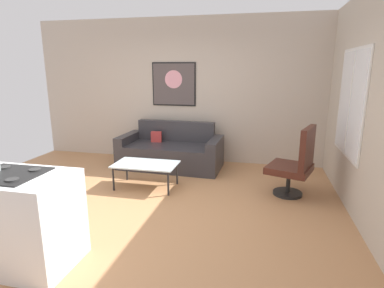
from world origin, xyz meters
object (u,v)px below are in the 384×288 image
Objects in this scene: couch at (171,152)px; armchair at (296,163)px; coffee_table at (146,165)px; wall_painting at (174,84)px.

armchair is at bearing -23.71° from couch.
couch is 1.85× the size of armchair.
armchair reaches higher than couch.
couch reaches higher than coffee_table.
couch is 1.98× the size of coffee_table.
wall_painting reaches higher than coffee_table.
armchair is (2.25, 0.16, 0.14)m from coffee_table.
couch is 1.37m from wall_painting.
coffee_table is 2.03m from wall_painting.
wall_painting is at bearing 90.20° from coffee_table.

